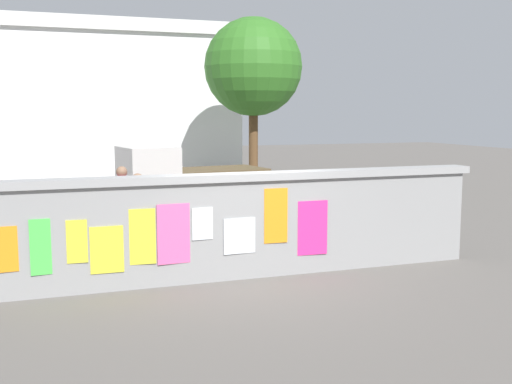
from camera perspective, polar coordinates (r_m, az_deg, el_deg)
The scene contains 10 objects.
ground at distance 17.91m, azimuth -9.15°, elevation -1.37°, with size 60.00×60.00×0.00m, color #605B56.
poster_wall at distance 10.10m, azimuth -0.96°, elevation -2.94°, with size 8.35×0.42×1.71m.
auto_rickshaw_truck at distance 15.65m, azimuth -6.38°, elevation 0.76°, with size 3.78×2.00×1.85m.
motorcycle at distance 12.30m, azimuth -3.26°, elevation -3.06°, with size 1.89×0.58×0.87m.
bicycle_near at distance 11.71m, azimuth -21.01°, elevation -4.57°, with size 1.68×0.51×0.95m.
bicycle_far at distance 13.48m, azimuth 5.82°, elevation -2.59°, with size 1.71×0.44×0.95m.
person_walking at distance 12.60m, azimuth -12.11°, elevation -0.55°, with size 0.47×0.47×1.62m.
person_bystander at distance 11.10m, azimuth -10.70°, elevation -1.57°, with size 0.42×0.42×1.62m.
tree_roadside at distance 21.77m, azimuth -0.25°, elevation 11.31°, with size 3.36×3.36×5.90m.
building_background at distance 27.19m, azimuth -14.01°, elevation 8.04°, with size 10.88×6.12×6.20m.
Camera 1 is at (-3.19, -9.42, 2.68)m, focal length 43.76 mm.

